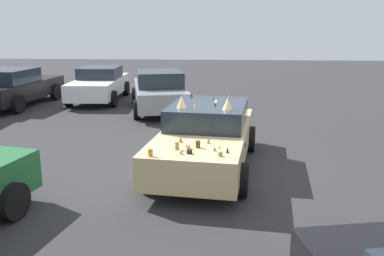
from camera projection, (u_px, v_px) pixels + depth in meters
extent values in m
plane|color=#2D2D30|center=(205.00, 167.00, 9.20)|extent=(60.00, 60.00, 0.00)
cube|color=#D8BC7F|center=(206.00, 142.00, 9.06)|extent=(4.81, 2.32, 0.64)
cube|color=#1E2833|center=(208.00, 114.00, 9.28)|extent=(2.31, 1.88, 0.47)
cylinder|color=black|center=(242.00, 180.00, 7.59)|extent=(0.66, 0.29, 0.64)
cylinder|color=black|center=(147.00, 173.00, 7.93)|extent=(0.66, 0.29, 0.64)
cylinder|color=black|center=(250.00, 139.00, 10.33)|extent=(0.66, 0.29, 0.64)
cylinder|color=black|center=(179.00, 135.00, 10.66)|extent=(0.66, 0.29, 0.64)
ellipsoid|color=black|center=(144.00, 170.00, 7.66)|extent=(0.10, 0.03, 0.15)
ellipsoid|color=black|center=(139.00, 177.00, 7.40)|extent=(0.19, 0.04, 0.14)
ellipsoid|color=black|center=(246.00, 145.00, 8.56)|extent=(0.17, 0.04, 0.10)
ellipsoid|color=black|center=(170.00, 130.00, 9.50)|extent=(0.17, 0.04, 0.15)
ellipsoid|color=black|center=(173.00, 136.00, 9.82)|extent=(0.17, 0.04, 0.11)
ellipsoid|color=black|center=(148.00, 158.00, 7.88)|extent=(0.16, 0.04, 0.10)
ellipsoid|color=black|center=(166.00, 147.00, 9.23)|extent=(0.18, 0.04, 0.10)
ellipsoid|color=black|center=(167.00, 140.00, 9.34)|extent=(0.16, 0.04, 0.09)
ellipsoid|color=black|center=(160.00, 148.00, 8.75)|extent=(0.19, 0.04, 0.15)
cylinder|color=#A87A38|center=(177.00, 146.00, 7.39)|extent=(0.10, 0.10, 0.14)
cone|color=gray|center=(208.00, 140.00, 7.78)|extent=(0.11, 0.11, 0.14)
sphere|color=#A87A38|center=(220.00, 154.00, 7.02)|extent=(0.09, 0.09, 0.09)
cylinder|color=orange|center=(150.00, 153.00, 7.01)|extent=(0.12, 0.12, 0.13)
cylinder|color=#51381E|center=(198.00, 144.00, 7.51)|extent=(0.09, 0.09, 0.13)
cone|color=gray|center=(214.00, 149.00, 7.32)|extent=(0.12, 0.12, 0.08)
cone|color=tan|center=(219.00, 146.00, 7.48)|extent=(0.07, 0.07, 0.06)
cylinder|color=black|center=(189.00, 152.00, 7.17)|extent=(0.14, 0.14, 0.07)
cylinder|color=tan|center=(188.00, 146.00, 7.47)|extent=(0.13, 0.13, 0.07)
cone|color=#A87A38|center=(181.00, 139.00, 7.86)|extent=(0.09, 0.09, 0.11)
sphere|color=tan|center=(181.00, 152.00, 7.14)|extent=(0.07, 0.07, 0.07)
cone|color=black|center=(228.00, 150.00, 7.20)|extent=(0.07, 0.07, 0.11)
cone|color=#51381E|center=(213.00, 98.00, 9.76)|extent=(0.06, 0.06, 0.07)
cone|color=orange|center=(195.00, 105.00, 8.83)|extent=(0.09, 0.09, 0.09)
cone|color=black|center=(215.00, 104.00, 8.99)|extent=(0.08, 0.08, 0.07)
cone|color=silver|center=(216.00, 101.00, 9.43)|extent=(0.10, 0.10, 0.06)
cone|color=black|center=(191.00, 95.00, 10.13)|extent=(0.09, 0.09, 0.09)
cone|color=#A87A38|center=(229.00, 96.00, 9.91)|extent=(0.08, 0.08, 0.08)
cone|color=#D8BC7F|center=(228.00, 104.00, 8.55)|extent=(0.21, 0.21, 0.25)
cone|color=#D8BC7F|center=(182.00, 102.00, 8.72)|extent=(0.21, 0.21, 0.25)
cube|color=black|center=(17.00, 90.00, 16.22)|extent=(4.72, 2.16, 0.66)
cube|color=#1E2833|center=(9.00, 76.00, 15.64)|extent=(2.14, 1.77, 0.53)
cylinder|color=black|center=(18.00, 91.00, 17.79)|extent=(0.69, 0.28, 0.67)
cylinder|color=black|center=(56.00, 92.00, 17.51)|extent=(0.69, 0.28, 0.67)
cylinder|color=black|center=(18.00, 104.00, 14.79)|extent=(0.69, 0.28, 0.67)
cube|color=white|center=(99.00, 86.00, 17.30)|extent=(4.47, 1.89, 0.66)
cube|color=#1E2833|center=(100.00, 72.00, 17.44)|extent=(1.90, 1.65, 0.46)
cylinder|color=black|center=(113.00, 99.00, 16.02)|extent=(0.65, 0.25, 0.64)
cylinder|color=black|center=(69.00, 98.00, 16.07)|extent=(0.65, 0.25, 0.64)
cylinder|color=black|center=(126.00, 88.00, 18.67)|extent=(0.65, 0.25, 0.64)
cylinder|color=black|center=(88.00, 88.00, 18.72)|extent=(0.65, 0.25, 0.64)
cylinder|color=black|center=(13.00, 201.00, 6.66)|extent=(0.66, 0.34, 0.63)
cube|color=gray|center=(159.00, 94.00, 15.31)|extent=(4.86, 2.71, 0.66)
cube|color=#1E2833|center=(160.00, 79.00, 14.88)|extent=(2.15, 1.96, 0.54)
cylinder|color=black|center=(135.00, 96.00, 16.60)|extent=(0.70, 0.36, 0.67)
cylinder|color=black|center=(178.00, 95.00, 16.87)|extent=(0.70, 0.36, 0.67)
cylinder|color=black|center=(137.00, 109.00, 13.88)|extent=(0.70, 0.36, 0.67)
cylinder|color=black|center=(188.00, 108.00, 14.15)|extent=(0.70, 0.36, 0.67)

